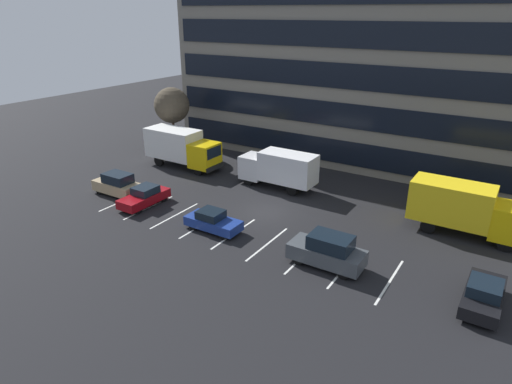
{
  "coord_description": "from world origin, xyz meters",
  "views": [
    {
      "loc": [
        16.39,
        -27.1,
        14.71
      ],
      "look_at": [
        -1.04,
        0.26,
        1.4
      ],
      "focal_mm": 31.02,
      "sensor_mm": 36.0,
      "label": 1
    }
  ],
  "objects_px": {
    "sedan_navy": "(213,221)",
    "sedan_maroon": "(144,197)",
    "suv_charcoal": "(328,251)",
    "sedan_black": "(484,295)",
    "bare_tree": "(172,105)",
    "suv_tan": "(117,184)",
    "box_truck_yellow": "(181,147)",
    "box_truck_white": "(279,168)",
    "box_truck_yellow_all": "(466,208)"
  },
  "relations": [
    {
      "from": "bare_tree",
      "to": "sedan_black",
      "type": "bearing_deg",
      "value": -20.49
    },
    {
      "from": "suv_charcoal",
      "to": "sedan_maroon",
      "type": "bearing_deg",
      "value": 177.93
    },
    {
      "from": "sedan_black",
      "to": "sedan_maroon",
      "type": "distance_m",
      "value": 25.09
    },
    {
      "from": "box_truck_yellow",
      "to": "sedan_navy",
      "type": "relative_size",
      "value": 1.95
    },
    {
      "from": "box_truck_yellow",
      "to": "box_truck_yellow_all",
      "type": "height_order",
      "value": "box_truck_yellow"
    },
    {
      "from": "box_truck_yellow",
      "to": "box_truck_white",
      "type": "xyz_separation_m",
      "value": [
        11.11,
        0.26,
        -0.25
      ]
    },
    {
      "from": "box_truck_yellow",
      "to": "suv_charcoal",
      "type": "relative_size",
      "value": 1.73
    },
    {
      "from": "sedan_black",
      "to": "bare_tree",
      "type": "bearing_deg",
      "value": 159.51
    },
    {
      "from": "box_truck_yellow_all",
      "to": "sedan_navy",
      "type": "distance_m",
      "value": 17.77
    },
    {
      "from": "box_truck_yellow",
      "to": "sedan_navy",
      "type": "xyz_separation_m",
      "value": [
        11.26,
        -9.53,
        -1.42
      ]
    },
    {
      "from": "suv_tan",
      "to": "box_truck_yellow_all",
      "type": "bearing_deg",
      "value": 17.16
    },
    {
      "from": "box_truck_yellow_all",
      "to": "suv_charcoal",
      "type": "distance_m",
      "value": 11.06
    },
    {
      "from": "box_truck_yellow",
      "to": "sedan_maroon",
      "type": "distance_m",
      "value": 9.85
    },
    {
      "from": "box_truck_yellow",
      "to": "bare_tree",
      "type": "xyz_separation_m",
      "value": [
        -4.13,
        3.44,
        3.12
      ]
    },
    {
      "from": "sedan_black",
      "to": "box_truck_white",
      "type": "bearing_deg",
      "value": 152.76
    },
    {
      "from": "sedan_navy",
      "to": "sedan_black",
      "type": "bearing_deg",
      "value": 2.0
    },
    {
      "from": "box_truck_yellow",
      "to": "sedan_black",
      "type": "xyz_separation_m",
      "value": [
        28.92,
        -8.91,
        -1.37
      ]
    },
    {
      "from": "suv_charcoal",
      "to": "sedan_maroon",
      "type": "distance_m",
      "value": 16.39
    },
    {
      "from": "box_truck_white",
      "to": "bare_tree",
      "type": "xyz_separation_m",
      "value": [
        -15.24,
        3.18,
        3.37
      ]
    },
    {
      "from": "box_truck_yellow",
      "to": "suv_tan",
      "type": "height_order",
      "value": "box_truck_yellow"
    },
    {
      "from": "sedan_black",
      "to": "sedan_maroon",
      "type": "relative_size",
      "value": 1.02
    },
    {
      "from": "sedan_maroon",
      "to": "suv_tan",
      "type": "bearing_deg",
      "value": 174.97
    },
    {
      "from": "sedan_black",
      "to": "suv_tan",
      "type": "relative_size",
      "value": 1.03
    },
    {
      "from": "box_truck_white",
      "to": "suv_charcoal",
      "type": "height_order",
      "value": "box_truck_white"
    },
    {
      "from": "box_truck_yellow_all",
      "to": "sedan_maroon",
      "type": "relative_size",
      "value": 1.8
    },
    {
      "from": "box_truck_yellow_all",
      "to": "box_truck_white",
      "type": "xyz_separation_m",
      "value": [
        -15.43,
        0.8,
        -0.18
      ]
    },
    {
      "from": "sedan_navy",
      "to": "suv_charcoal",
      "type": "bearing_deg",
      "value": -0.17
    },
    {
      "from": "sedan_black",
      "to": "suv_tan",
      "type": "bearing_deg",
      "value": 179.48
    },
    {
      "from": "box_truck_yellow_all",
      "to": "box_truck_white",
      "type": "height_order",
      "value": "box_truck_yellow_all"
    },
    {
      "from": "suv_charcoal",
      "to": "sedan_maroon",
      "type": "xyz_separation_m",
      "value": [
        -16.38,
        0.59,
        -0.29
      ]
    },
    {
      "from": "sedan_black",
      "to": "bare_tree",
      "type": "xyz_separation_m",
      "value": [
        -33.05,
        12.35,
        4.49
      ]
    },
    {
      "from": "box_truck_white",
      "to": "box_truck_yellow_all",
      "type": "bearing_deg",
      "value": -2.98
    },
    {
      "from": "suv_charcoal",
      "to": "suv_tan",
      "type": "height_order",
      "value": "suv_charcoal"
    },
    {
      "from": "bare_tree",
      "to": "box_truck_white",
      "type": "bearing_deg",
      "value": -11.79
    },
    {
      "from": "box_truck_yellow_all",
      "to": "sedan_black",
      "type": "distance_m",
      "value": 8.79
    },
    {
      "from": "box_truck_yellow",
      "to": "bare_tree",
      "type": "relative_size",
      "value": 1.13
    },
    {
      "from": "box_truck_yellow",
      "to": "box_truck_white",
      "type": "bearing_deg",
      "value": 1.33
    },
    {
      "from": "sedan_black",
      "to": "sedan_maroon",
      "type": "height_order",
      "value": "sedan_black"
    },
    {
      "from": "box_truck_white",
      "to": "bare_tree",
      "type": "bearing_deg",
      "value": 168.21
    },
    {
      "from": "box_truck_white",
      "to": "suv_charcoal",
      "type": "bearing_deg",
      "value": -47.17
    },
    {
      "from": "suv_tan",
      "to": "sedan_maroon",
      "type": "relative_size",
      "value": 0.99
    },
    {
      "from": "suv_charcoal",
      "to": "sedan_black",
      "type": "bearing_deg",
      "value": 4.23
    },
    {
      "from": "box_truck_white",
      "to": "sedan_navy",
      "type": "distance_m",
      "value": 9.85
    },
    {
      "from": "sedan_navy",
      "to": "sedan_maroon",
      "type": "height_order",
      "value": "sedan_maroon"
    },
    {
      "from": "box_truck_yellow_all",
      "to": "sedan_navy",
      "type": "bearing_deg",
      "value": -149.55
    },
    {
      "from": "sedan_maroon",
      "to": "bare_tree",
      "type": "height_order",
      "value": "bare_tree"
    },
    {
      "from": "box_truck_yellow",
      "to": "box_truck_white",
      "type": "distance_m",
      "value": 11.12
    },
    {
      "from": "suv_tan",
      "to": "sedan_maroon",
      "type": "xyz_separation_m",
      "value": [
        3.55,
        -0.31,
        -0.21
      ]
    },
    {
      "from": "sedan_maroon",
      "to": "bare_tree",
      "type": "xyz_separation_m",
      "value": [
        -7.96,
        12.4,
        4.5
      ]
    },
    {
      "from": "suv_tan",
      "to": "sedan_navy",
      "type": "distance_m",
      "value": 11.02
    }
  ]
}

